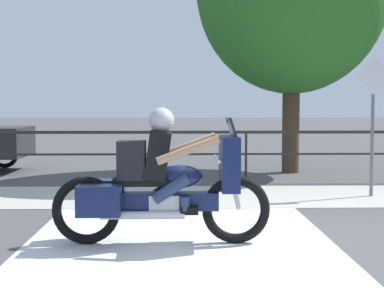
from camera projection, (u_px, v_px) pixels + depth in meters
ground_plane at (298, 243)px, 6.74m from camera, size 120.00×120.00×0.00m
sidewalk_band at (258, 196)px, 10.13m from camera, size 44.00×2.40×0.01m
crosswalk_band at (180, 247)px, 6.51m from camera, size 3.53×6.00×0.01m
fence_railing at (246, 142)px, 11.84m from camera, size 36.00×0.05×1.05m
motorcycle at (161, 183)px, 6.66m from camera, size 2.48×0.76×1.55m
street_sign at (373, 110)px, 10.01m from camera, size 0.66×0.06×2.40m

